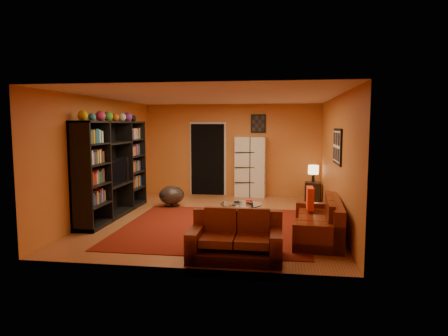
# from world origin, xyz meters

# --- Properties ---
(floor) EXTENTS (6.00, 6.00, 0.00)m
(floor) POSITION_xyz_m (0.00, 0.00, 0.00)
(floor) COLOR brown
(floor) RESTS_ON ground
(ceiling) EXTENTS (6.00, 6.00, 0.00)m
(ceiling) POSITION_xyz_m (0.00, 0.00, 2.60)
(ceiling) COLOR white
(ceiling) RESTS_ON wall_back
(wall_back) EXTENTS (6.00, 0.00, 6.00)m
(wall_back) POSITION_xyz_m (0.00, 3.00, 1.30)
(wall_back) COLOR #BC6429
(wall_back) RESTS_ON floor
(wall_front) EXTENTS (6.00, 0.00, 6.00)m
(wall_front) POSITION_xyz_m (0.00, -3.00, 1.30)
(wall_front) COLOR #BC6429
(wall_front) RESTS_ON floor
(wall_left) EXTENTS (0.00, 6.00, 6.00)m
(wall_left) POSITION_xyz_m (-2.50, 0.00, 1.30)
(wall_left) COLOR #BC6429
(wall_left) RESTS_ON floor
(wall_right) EXTENTS (0.00, 6.00, 6.00)m
(wall_right) POSITION_xyz_m (2.50, 0.00, 1.30)
(wall_right) COLOR #BC6429
(wall_right) RESTS_ON floor
(rug) EXTENTS (3.60, 3.60, 0.01)m
(rug) POSITION_xyz_m (0.10, -0.70, 0.01)
(rug) COLOR #511009
(rug) RESTS_ON floor
(doorway) EXTENTS (0.95, 0.10, 2.04)m
(doorway) POSITION_xyz_m (-0.70, 2.96, 1.02)
(doorway) COLOR black
(doorway) RESTS_ON floor
(wall_art_right) EXTENTS (0.03, 1.00, 0.70)m
(wall_art_right) POSITION_xyz_m (2.48, -0.30, 1.60)
(wall_art_right) COLOR black
(wall_art_right) RESTS_ON wall_right
(wall_art_back) EXTENTS (0.42, 0.03, 0.52)m
(wall_art_back) POSITION_xyz_m (0.75, 2.98, 2.05)
(wall_art_back) COLOR black
(wall_art_back) RESTS_ON wall_back
(entertainment_unit) EXTENTS (0.45, 3.00, 2.10)m
(entertainment_unit) POSITION_xyz_m (-2.27, 0.00, 1.05)
(entertainment_unit) COLOR black
(entertainment_unit) RESTS_ON floor
(tv) EXTENTS (1.01, 0.13, 0.58)m
(tv) POSITION_xyz_m (-2.23, -0.08, 1.01)
(tv) COLOR black
(tv) RESTS_ON entertainment_unit
(sofa) EXTENTS (0.94, 2.02, 0.85)m
(sofa) POSITION_xyz_m (2.13, -1.17, 0.29)
(sofa) COLOR #51160A
(sofa) RESTS_ON rug
(loveseat) EXTENTS (1.41, 0.85, 0.85)m
(loveseat) POSITION_xyz_m (0.72, -2.42, 0.29)
(loveseat) COLOR #51160A
(loveseat) RESTS_ON rug
(throw_pillow) EXTENTS (0.12, 0.42, 0.42)m
(throw_pillow) POSITION_xyz_m (1.95, -0.68, 0.63)
(throw_pillow) COLOR #FC3C1C
(throw_pillow) RESTS_ON sofa
(coffee_table) EXTENTS (0.84, 0.84, 0.42)m
(coffee_table) POSITION_xyz_m (0.60, -0.39, 0.38)
(coffee_table) COLOR silver
(coffee_table) RESTS_ON floor
(storage_cabinet) EXTENTS (0.87, 0.44, 1.68)m
(storage_cabinet) POSITION_xyz_m (0.55, 2.80, 0.84)
(storage_cabinet) COLOR silver
(storage_cabinet) RESTS_ON floor
(bowl_chair) EXTENTS (0.62, 0.62, 0.51)m
(bowl_chair) POSITION_xyz_m (-1.28, 1.15, 0.28)
(bowl_chair) COLOR black
(bowl_chair) RESTS_ON floor
(side_table) EXTENTS (0.46, 0.46, 0.50)m
(side_table) POSITION_xyz_m (2.25, 2.39, 0.25)
(side_table) COLOR black
(side_table) RESTS_ON floor
(table_lamp) EXTENTS (0.27, 0.27, 0.45)m
(table_lamp) POSITION_xyz_m (2.25, 2.39, 0.82)
(table_lamp) COLOR black
(table_lamp) RESTS_ON side_table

